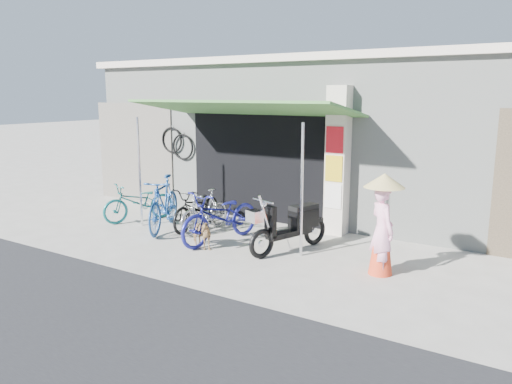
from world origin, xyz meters
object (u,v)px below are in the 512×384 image
Objects in this scene: bike_black at (197,208)px; street_dog at (200,233)px; bike_blue at (164,203)px; bike_teal at (139,202)px; bike_navy at (221,216)px; nun at (382,225)px; bike_silver at (205,211)px; moped at (291,226)px.

street_dog is (0.93, -1.09, -0.17)m from bike_black.
bike_blue is 1.60m from street_dog.
bike_navy reaches higher than bike_teal.
nun is (4.22, -0.62, 0.37)m from bike_black.
bike_teal is 5.76m from nun.
street_dog is at bearing -47.75° from bike_blue.
bike_navy is at bearing 9.52° from street_dog.
bike_silver is (0.82, 0.35, -0.13)m from bike_blue.
bike_blue is at bearing 87.02° from street_dog.
bike_navy is at bearing -27.34° from bike_blue.
bike_silver is at bearing -1.47° from bike_blue.
moped reaches higher than bike_black.
bike_navy reaches higher than street_dog.
bike_navy is 1.43m from moped.
bike_blue is 2.96m from moped.
nun is at bearing 8.88° from bike_navy.
bike_navy is 2.90× the size of street_dog.
bike_navy reaches higher than bike_black.
moped is (2.44, -0.32, 0.02)m from bike_black.
bike_navy is 3.20m from nun.
bike_teal is 1.81m from bike_silver.
nun reaches higher than bike_blue.
moped is (1.51, 0.77, 0.19)m from street_dog.
bike_silver is 1.16m from street_dog.
bike_silver is 0.85m from bike_navy.
bike_black is 4.28m from nun.
bike_teal is at bearing -174.82° from bike_silver.
moped is (3.95, -0.11, 0.04)m from bike_teal.
bike_silver is at bearing 160.31° from bike_navy.
street_dog is (0.63, -0.96, -0.16)m from bike_silver.
bike_blue is at bearing 41.39° from nun.
bike_blue is at bearing -172.30° from bike_navy.
bike_navy is (0.73, -0.42, 0.07)m from bike_silver.
bike_black is at bearing 30.81° from bike_teal.
street_dog is 1.71m from moped.
nun is (5.73, -0.42, 0.38)m from bike_teal.
bike_blue is 1.29× the size of bike_silver.
nun is at bearing -14.97° from bike_black.
bike_blue is 4.74m from nun.
bike_teal is 0.88× the size of bike_blue.
bike_navy is 1.20× the size of nun.
bike_black is at bearing -168.37° from moped.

